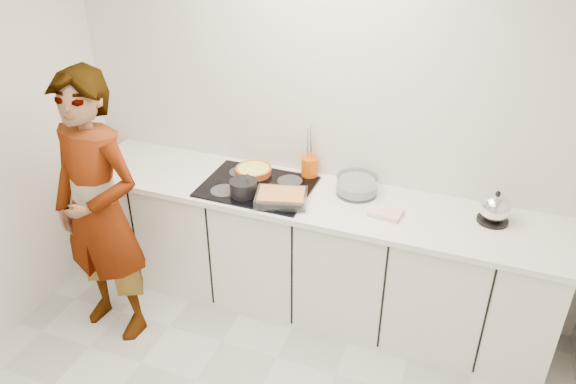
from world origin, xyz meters
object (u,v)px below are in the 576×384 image
at_px(hob, 257,187).
at_px(tart_dish, 253,170).
at_px(utensil_crock, 310,167).
at_px(mixing_bowl, 357,186).
at_px(baking_dish, 281,197).
at_px(cook, 99,212).
at_px(saucepan, 243,188).
at_px(kettle, 495,209).

xyz_separation_m(hob, tart_dish, (-0.09, 0.15, 0.03)).
bearing_deg(utensil_crock, mixing_bowl, -16.89).
distance_m(hob, tart_dish, 0.18).
distance_m(baking_dish, utensil_crock, 0.41).
distance_m(hob, cook, 1.02).
relative_size(saucepan, baking_dish, 0.63).
xyz_separation_m(kettle, utensil_crock, (-1.21, 0.15, -0.02)).
bearing_deg(saucepan, mixing_bowl, 23.43).
distance_m(saucepan, utensil_crock, 0.51).
bearing_deg(utensil_crock, hob, -136.11).
bearing_deg(saucepan, tart_dish, 101.47).
relative_size(tart_dish, saucepan, 1.25).
distance_m(mixing_bowl, utensil_crock, 0.38).
xyz_separation_m(mixing_bowl, utensil_crock, (-0.36, 0.11, 0.01)).
bearing_deg(tart_dish, baking_dish, -41.78).
bearing_deg(mixing_bowl, saucepan, -156.57).
bearing_deg(kettle, utensil_crock, 173.16).
xyz_separation_m(saucepan, cook, (-0.76, -0.50, -0.06)).
bearing_deg(tart_dish, saucepan, -78.53).
height_order(tart_dish, mixing_bowl, mixing_bowl).
distance_m(saucepan, baking_dish, 0.26).
height_order(baking_dish, utensil_crock, utensil_crock).
xyz_separation_m(tart_dish, kettle, (1.59, -0.03, 0.05)).
xyz_separation_m(tart_dish, cook, (-0.70, -0.78, -0.04)).
height_order(kettle, utensil_crock, kettle).
bearing_deg(baking_dish, tart_dish, 138.22).
distance_m(baking_dish, mixing_bowl, 0.51).
xyz_separation_m(kettle, cook, (-2.29, -0.75, -0.09)).
relative_size(hob, mixing_bowl, 2.23).
distance_m(hob, kettle, 1.50).
bearing_deg(kettle, tart_dish, 178.96).
xyz_separation_m(saucepan, baking_dish, (0.26, 0.00, -0.01)).
height_order(saucepan, baking_dish, saucepan).
height_order(hob, utensil_crock, utensil_crock).
relative_size(hob, utensil_crock, 4.98).
xyz_separation_m(saucepan, mixing_bowl, (0.68, 0.29, -0.01)).
bearing_deg(hob, cook, -141.53).
xyz_separation_m(hob, baking_dish, (0.23, -0.14, 0.04)).
distance_m(tart_dish, baking_dish, 0.43).
bearing_deg(baking_dish, kettle, 11.47).
bearing_deg(tart_dish, mixing_bowl, 0.55).
bearing_deg(baking_dish, saucepan, -179.97).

